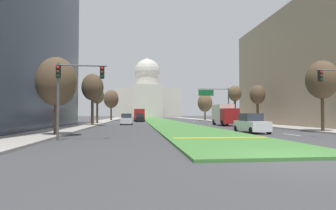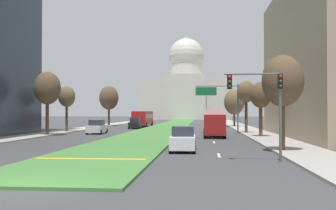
{
  "view_description": "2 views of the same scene",
  "coord_description": "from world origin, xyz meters",
  "px_view_note": "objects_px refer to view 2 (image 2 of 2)",
  "views": [
    {
      "loc": [
        -5.62,
        -9.55,
        1.77
      ],
      "look_at": [
        1.6,
        52.91,
        3.83
      ],
      "focal_mm": 28.98,
      "sensor_mm": 36.0,
      "label": 1
    },
    {
      "loc": [
        6.43,
        -13.53,
        2.87
      ],
      "look_at": [
        -0.55,
        63.7,
        4.22
      ],
      "focal_mm": 41.34,
      "sensor_mm": 36.0,
      "label": 2
    }
  ],
  "objects_px": {
    "capitol_building": "(186,90)",
    "street_tree_right_near": "(283,81)",
    "street_tree_right_mid": "(261,96)",
    "street_tree_right_far": "(246,93)",
    "street_tree_left_far": "(67,97)",
    "street_tree_left_distant": "(109,98)",
    "sedan_midblock": "(97,127)",
    "sedan_distant": "(135,124)",
    "overhead_guide_sign": "(222,98)",
    "traffic_light_near_right": "(265,96)",
    "street_tree_right_distant": "(234,102)",
    "city_bus": "(143,117)",
    "sedan_lead_stopped": "(183,139)",
    "box_truck_delivery": "(214,122)",
    "street_tree_left_mid": "(47,89)"
  },
  "relations": [
    {
      "from": "street_tree_left_mid",
      "to": "street_tree_right_mid",
      "type": "relative_size",
      "value": 1.24
    },
    {
      "from": "overhead_guide_sign",
      "to": "street_tree_right_distant",
      "type": "relative_size",
      "value": 0.91
    },
    {
      "from": "street_tree_right_distant",
      "to": "sedan_distant",
      "type": "xyz_separation_m",
      "value": [
        -17.32,
        -9.54,
        -3.86
      ]
    },
    {
      "from": "traffic_light_near_right",
      "to": "street_tree_right_mid",
      "type": "height_order",
      "value": "street_tree_right_mid"
    },
    {
      "from": "sedan_lead_stopped",
      "to": "box_truck_delivery",
      "type": "height_order",
      "value": "box_truck_delivery"
    },
    {
      "from": "street_tree_right_far",
      "to": "sedan_midblock",
      "type": "bearing_deg",
      "value": -173.52
    },
    {
      "from": "sedan_distant",
      "to": "overhead_guide_sign",
      "type": "bearing_deg",
      "value": -42.76
    },
    {
      "from": "street_tree_left_mid",
      "to": "city_bus",
      "type": "xyz_separation_m",
      "value": [
        7.08,
        28.58,
        -3.86
      ]
    },
    {
      "from": "capitol_building",
      "to": "street_tree_right_distant",
      "type": "relative_size",
      "value": 4.69
    },
    {
      "from": "city_bus",
      "to": "sedan_distant",
      "type": "bearing_deg",
      "value": -89.74
    },
    {
      "from": "street_tree_right_mid",
      "to": "sedan_distant",
      "type": "xyz_separation_m",
      "value": [
        -17.78,
        20.96,
        -3.78
      ]
    },
    {
      "from": "traffic_light_near_right",
      "to": "street_tree_left_far",
      "type": "bearing_deg",
      "value": 127.16
    },
    {
      "from": "capitol_building",
      "to": "street_tree_right_near",
      "type": "distance_m",
      "value": 122.61
    },
    {
      "from": "capitol_building",
      "to": "street_tree_right_near",
      "type": "bearing_deg",
      "value": -84.33
    },
    {
      "from": "capitol_building",
      "to": "sedan_distant",
      "type": "distance_m",
      "value": 86.07
    },
    {
      "from": "capitol_building",
      "to": "street_tree_right_distant",
      "type": "xyz_separation_m",
      "value": [
        12.37,
        -75.75,
        -6.62
      ]
    },
    {
      "from": "street_tree_left_far",
      "to": "street_tree_left_distant",
      "type": "xyz_separation_m",
      "value": [
        0.23,
        23.33,
        0.7
      ]
    },
    {
      "from": "street_tree_right_far",
      "to": "sedan_midblock",
      "type": "relative_size",
      "value": 1.65
    },
    {
      "from": "street_tree_right_far",
      "to": "city_bus",
      "type": "bearing_deg",
      "value": 128.02
    },
    {
      "from": "box_truck_delivery",
      "to": "street_tree_left_distant",
      "type": "bearing_deg",
      "value": 122.3
    },
    {
      "from": "street_tree_right_mid",
      "to": "street_tree_left_distant",
      "type": "bearing_deg",
      "value": 128.13
    },
    {
      "from": "traffic_light_near_right",
      "to": "street_tree_left_distant",
      "type": "bearing_deg",
      "value": 112.78
    },
    {
      "from": "overhead_guide_sign",
      "to": "street_tree_left_mid",
      "type": "height_order",
      "value": "street_tree_left_mid"
    },
    {
      "from": "overhead_guide_sign",
      "to": "street_tree_left_mid",
      "type": "xyz_separation_m",
      "value": [
        -20.97,
        -7.24,
        0.97
      ]
    },
    {
      "from": "street_tree_left_mid",
      "to": "street_tree_left_far",
      "type": "distance_m",
      "value": 7.74
    },
    {
      "from": "street_tree_right_mid",
      "to": "street_tree_right_far",
      "type": "relative_size",
      "value": 0.89
    },
    {
      "from": "street_tree_right_near",
      "to": "street_tree_left_far",
      "type": "relative_size",
      "value": 1.07
    },
    {
      "from": "sedan_midblock",
      "to": "traffic_light_near_right",
      "type": "bearing_deg",
      "value": -56.89
    },
    {
      "from": "capitol_building",
      "to": "street_tree_left_mid",
      "type": "relative_size",
      "value": 4.39
    },
    {
      "from": "capitol_building",
      "to": "street_tree_right_mid",
      "type": "xyz_separation_m",
      "value": [
        12.83,
        -106.25,
        -6.7
      ]
    },
    {
      "from": "overhead_guide_sign",
      "to": "sedan_midblock",
      "type": "xyz_separation_m",
      "value": [
        -16.19,
        -2.68,
        -3.81
      ]
    },
    {
      "from": "street_tree_right_near",
      "to": "box_truck_delivery",
      "type": "bearing_deg",
      "value": 105.37
    },
    {
      "from": "overhead_guide_sign",
      "to": "street_tree_right_far",
      "type": "bearing_deg",
      "value": -8.63
    },
    {
      "from": "street_tree_right_near",
      "to": "street_tree_left_far",
      "type": "bearing_deg",
      "value": 135.42
    },
    {
      "from": "street_tree_left_mid",
      "to": "sedan_midblock",
      "type": "height_order",
      "value": "street_tree_left_mid"
    },
    {
      "from": "capitol_building",
      "to": "sedan_lead_stopped",
      "type": "distance_m",
      "value": 122.3
    },
    {
      "from": "capitol_building",
      "to": "street_tree_left_distant",
      "type": "relative_size",
      "value": 4.19
    },
    {
      "from": "sedan_midblock",
      "to": "city_bus",
      "type": "distance_m",
      "value": 24.15
    },
    {
      "from": "street_tree_left_far",
      "to": "city_bus",
      "type": "relative_size",
      "value": 0.59
    },
    {
      "from": "overhead_guide_sign",
      "to": "street_tree_left_far",
      "type": "bearing_deg",
      "value": 178.79
    },
    {
      "from": "street_tree_left_far",
      "to": "street_tree_left_distant",
      "type": "height_order",
      "value": "street_tree_left_distant"
    },
    {
      "from": "box_truck_delivery",
      "to": "city_bus",
      "type": "xyz_separation_m",
      "value": [
        -12.69,
        29.1,
        0.09
      ]
    },
    {
      "from": "capitol_building",
      "to": "street_tree_right_distant",
      "type": "distance_m",
      "value": 77.04
    },
    {
      "from": "street_tree_right_distant",
      "to": "sedan_distant",
      "type": "distance_m",
      "value": 20.15
    },
    {
      "from": "street_tree_left_distant",
      "to": "city_bus",
      "type": "distance_m",
      "value": 8.56
    },
    {
      "from": "street_tree_left_far",
      "to": "street_tree_right_near",
      "type": "bearing_deg",
      "value": -44.58
    },
    {
      "from": "street_tree_right_far",
      "to": "box_truck_delivery",
      "type": "height_order",
      "value": "street_tree_right_far"
    },
    {
      "from": "sedan_distant",
      "to": "city_bus",
      "type": "relative_size",
      "value": 0.4
    },
    {
      "from": "street_tree_left_distant",
      "to": "sedan_lead_stopped",
      "type": "xyz_separation_m",
      "value": [
        17.22,
        -47.43,
        -4.76
      ]
    },
    {
      "from": "street_tree_right_mid",
      "to": "city_bus",
      "type": "bearing_deg",
      "value": 121.13
    }
  ]
}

